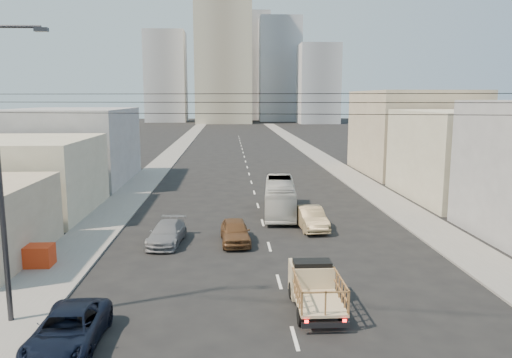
{
  "coord_description": "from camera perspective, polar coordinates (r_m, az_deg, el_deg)",
  "views": [
    {
      "loc": [
        -2.5,
        -15.86,
        9.16
      ],
      "look_at": [
        -0.56,
        18.78,
        3.5
      ],
      "focal_mm": 35.0,
      "sensor_mm": 36.0,
      "label": 1
    }
  ],
  "objects": [
    {
      "name": "bldg_left_mid",
      "position": [
        43.58,
        -25.41,
        0.24
      ],
      "size": [
        11.0,
        12.0,
        6.0
      ],
      "primitive_type": "cube",
      "color": "#B1A88E",
      "rests_on": "ground"
    },
    {
      "name": "midrise_ne",
      "position": [
        202.19,
        2.69,
        12.33
      ],
      "size": [
        16.0,
        16.0,
        40.0
      ],
      "primitive_type": "cube",
      "color": "#93959B",
      "rests_on": "ground"
    },
    {
      "name": "midrise_east",
      "position": [
        183.82,
        7.11,
        10.71
      ],
      "size": [
        14.0,
        14.0,
        28.0
      ],
      "primitive_type": "cube",
      "color": "#93959B",
      "rests_on": "ground"
    },
    {
      "name": "high_rise_tower",
      "position": [
        187.03,
        -3.77,
        15.65
      ],
      "size": [
        20.0,
        20.0,
        60.0
      ],
      "primitive_type": "cube",
      "color": "tan",
      "rests_on": "ground"
    },
    {
      "name": "crate_stack",
      "position": [
        29.88,
        -23.87,
        -8.02
      ],
      "size": [
        1.8,
        1.2,
        1.14
      ],
      "color": "red",
      "rests_on": "sidewalk_left"
    },
    {
      "name": "streetlamp_left",
      "position": [
        21.93,
        -27.11,
        1.11
      ],
      "size": [
        2.36,
        0.25,
        12.0
      ],
      "color": "#2D2D33",
      "rests_on": "ground"
    },
    {
      "name": "overhead_wires",
      "position": [
        17.54,
        5.05,
        8.6
      ],
      "size": [
        23.01,
        5.02,
        0.72
      ],
      "color": "black",
      "rests_on": "ground"
    },
    {
      "name": "sedan_tan",
      "position": [
        35.46,
        6.26,
        -4.45
      ],
      "size": [
        2.05,
        4.88,
        1.57
      ],
      "primitive_type": "imported",
      "rotation": [
        0.0,
        0.0,
        0.08
      ],
      "color": "#957E57",
      "rests_on": "ground"
    },
    {
      "name": "sidewalk_left",
      "position": [
        86.83,
        -9.31,
        3.13
      ],
      "size": [
        3.5,
        180.0,
        0.12
      ],
      "primitive_type": "cube",
      "color": "slate",
      "rests_on": "ground"
    },
    {
      "name": "bldg_left_far",
      "position": [
        57.66,
        -20.37,
        3.56
      ],
      "size": [
        12.0,
        16.0,
        8.0
      ],
      "primitive_type": "cube",
      "color": "gray",
      "rests_on": "ground"
    },
    {
      "name": "city_bus",
      "position": [
        39.87,
        2.74,
        -2.05
      ],
      "size": [
        3.11,
        9.81,
        2.69
      ],
      "primitive_type": "imported",
      "rotation": [
        0.0,
        0.0,
        -0.09
      ],
      "color": "beige",
      "rests_on": "ground"
    },
    {
      "name": "lane_dashes",
      "position": [
        69.51,
        -1.11,
        1.7
      ],
      "size": [
        0.15,
        104.0,
        0.01
      ],
      "color": "silver",
      "rests_on": "ground"
    },
    {
      "name": "sidewalk_right",
      "position": [
        87.5,
        6.2,
        3.25
      ],
      "size": [
        3.5,
        180.0,
        0.12
      ],
      "primitive_type": "cube",
      "color": "slate",
      "rests_on": "ground"
    },
    {
      "name": "midrise_back",
      "position": [
        216.4,
        -0.96,
        12.67
      ],
      "size": [
        18.0,
        18.0,
        44.0
      ],
      "primitive_type": "cube",
      "color": "gray",
      "rests_on": "ground"
    },
    {
      "name": "flatbed_pickup",
      "position": [
        22.39,
        6.77,
        -11.92
      ],
      "size": [
        1.95,
        4.41,
        1.9
      ],
      "color": "tan",
      "rests_on": "ground"
    },
    {
      "name": "bldg_right_mid",
      "position": [
        49.33,
        23.33,
        2.51
      ],
      "size": [
        11.0,
        14.0,
        8.0
      ],
      "primitive_type": "cube",
      "color": "#B1A88E",
      "rests_on": "ground"
    },
    {
      "name": "sedan_grey",
      "position": [
        32.23,
        -10.15,
        -6.12
      ],
      "size": [
        2.4,
        4.92,
        1.38
      ],
      "primitive_type": "imported",
      "rotation": [
        0.0,
        0.0,
        -0.1
      ],
      "color": "slate",
      "rests_on": "ground"
    },
    {
      "name": "bldg_right_far",
      "position": [
        64.08,
        17.44,
        5.12
      ],
      "size": [
        12.0,
        16.0,
        10.0
      ],
      "primitive_type": "cube",
      "color": "tan",
      "rests_on": "ground"
    },
    {
      "name": "midrise_nw",
      "position": [
        197.42,
        -10.23,
        11.4
      ],
      "size": [
        15.0,
        15.0,
        34.0
      ],
      "primitive_type": "cube",
      "color": "#93959B",
      "rests_on": "ground"
    },
    {
      "name": "sedan_brown",
      "position": [
        31.94,
        -2.4,
        -6.0
      ],
      "size": [
        2.02,
        4.52,
        1.51
      ],
      "primitive_type": "imported",
      "rotation": [
        0.0,
        0.0,
        0.05
      ],
      "color": "brown",
      "rests_on": "ground"
    },
    {
      "name": "navy_pickup",
      "position": [
        20.38,
        -20.69,
        -15.88
      ],
      "size": [
        2.35,
        5.05,
        1.4
      ],
      "primitive_type": "imported",
      "rotation": [
        0.0,
        0.0,
        0.0
      ],
      "color": "black",
      "rests_on": "ground"
    }
  ]
}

